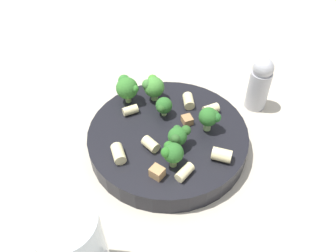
{
  "coord_description": "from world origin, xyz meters",
  "views": [
    {
      "loc": [
        0.24,
        0.23,
        0.38
      ],
      "look_at": [
        0.0,
        0.0,
        0.04
      ],
      "focal_mm": 35.0,
      "sensor_mm": 36.0,
      "label": 1
    }
  ],
  "objects_px": {
    "broccoli_floret_2": "(178,136)",
    "rigatoni_2": "(130,110)",
    "rigatoni_0": "(151,144)",
    "pepper_shaker": "(260,84)",
    "rigatoni_1": "(222,155)",
    "chicken_chunk_0": "(157,172)",
    "broccoli_floret_1": "(127,87)",
    "pasta_bowl": "(168,137)",
    "rigatoni_5": "(118,154)",
    "rigatoni_4": "(189,101)",
    "chicken_chunk_1": "(187,120)",
    "broccoli_floret_0": "(164,106)",
    "broccoli_floret_5": "(172,153)",
    "broccoli_floret_3": "(153,87)",
    "broccoli_floret_4": "(210,117)",
    "rigatoni_6": "(211,109)",
    "rigatoni_3": "(185,172)"
  },
  "relations": [
    {
      "from": "rigatoni_5",
      "to": "pepper_shaker",
      "type": "xyz_separation_m",
      "value": [
        -0.25,
        0.06,
        0.01
      ]
    },
    {
      "from": "rigatoni_6",
      "to": "rigatoni_5",
      "type": "bearing_deg",
      "value": -12.84
    },
    {
      "from": "chicken_chunk_1",
      "to": "pepper_shaker",
      "type": "relative_size",
      "value": 0.17
    },
    {
      "from": "broccoli_floret_1",
      "to": "rigatoni_0",
      "type": "distance_m",
      "value": 0.11
    },
    {
      "from": "rigatoni_2",
      "to": "pasta_bowl",
      "type": "bearing_deg",
      "value": 99.95
    },
    {
      "from": "rigatoni_2",
      "to": "broccoli_floret_1",
      "type": "bearing_deg",
      "value": -125.52
    },
    {
      "from": "rigatoni_1",
      "to": "chicken_chunk_0",
      "type": "xyz_separation_m",
      "value": [
        0.08,
        -0.04,
        -0.0
      ]
    },
    {
      "from": "chicken_chunk_1",
      "to": "broccoli_floret_5",
      "type": "bearing_deg",
      "value": 26.83
    },
    {
      "from": "broccoli_floret_2",
      "to": "rigatoni_2",
      "type": "xyz_separation_m",
      "value": [
        0.0,
        -0.1,
        -0.01
      ]
    },
    {
      "from": "broccoli_floret_0",
      "to": "pepper_shaker",
      "type": "xyz_separation_m",
      "value": [
        -0.15,
        0.08,
        -0.0
      ]
    },
    {
      "from": "rigatoni_6",
      "to": "chicken_chunk_0",
      "type": "xyz_separation_m",
      "value": [
        0.14,
        0.02,
        -0.0
      ]
    },
    {
      "from": "broccoli_floret_2",
      "to": "rigatoni_2",
      "type": "bearing_deg",
      "value": -89.99
    },
    {
      "from": "pepper_shaker",
      "to": "broccoli_floret_4",
      "type": "bearing_deg",
      "value": -2.45
    },
    {
      "from": "broccoli_floret_0",
      "to": "chicken_chunk_0",
      "type": "bearing_deg",
      "value": 39.47
    },
    {
      "from": "broccoli_floret_4",
      "to": "chicken_chunk_1",
      "type": "height_order",
      "value": "broccoli_floret_4"
    },
    {
      "from": "broccoli_floret_1",
      "to": "rigatoni_5",
      "type": "relative_size",
      "value": 1.58
    },
    {
      "from": "broccoli_floret_2",
      "to": "chicken_chunk_0",
      "type": "bearing_deg",
      "value": 15.04
    },
    {
      "from": "broccoli_floret_5",
      "to": "rigatoni_0",
      "type": "distance_m",
      "value": 0.04
    },
    {
      "from": "broccoli_floret_3",
      "to": "rigatoni_5",
      "type": "height_order",
      "value": "broccoli_floret_3"
    },
    {
      "from": "rigatoni_1",
      "to": "pasta_bowl",
      "type": "bearing_deg",
      "value": -83.53
    },
    {
      "from": "broccoli_floret_3",
      "to": "broccoli_floret_4",
      "type": "relative_size",
      "value": 1.06
    },
    {
      "from": "rigatoni_4",
      "to": "chicken_chunk_0",
      "type": "bearing_deg",
      "value": 24.67
    },
    {
      "from": "rigatoni_1",
      "to": "broccoli_floret_0",
      "type": "bearing_deg",
      "value": -95.39
    },
    {
      "from": "pasta_bowl",
      "to": "rigatoni_6",
      "type": "xyz_separation_m",
      "value": [
        -0.07,
        0.02,
        0.02
      ]
    },
    {
      "from": "rigatoni_3",
      "to": "pasta_bowl",
      "type": "bearing_deg",
      "value": -122.0
    },
    {
      "from": "broccoli_floret_0",
      "to": "rigatoni_2",
      "type": "xyz_separation_m",
      "value": [
        0.03,
        -0.04,
        -0.01
      ]
    },
    {
      "from": "broccoli_floret_0",
      "to": "rigatoni_0",
      "type": "relative_size",
      "value": 1.31
    },
    {
      "from": "broccoli_floret_1",
      "to": "broccoli_floret_2",
      "type": "relative_size",
      "value": 1.34
    },
    {
      "from": "broccoli_floret_4",
      "to": "rigatoni_0",
      "type": "distance_m",
      "value": 0.09
    },
    {
      "from": "pasta_bowl",
      "to": "pepper_shaker",
      "type": "distance_m",
      "value": 0.18
    },
    {
      "from": "rigatoni_0",
      "to": "rigatoni_6",
      "type": "height_order",
      "value": "same"
    },
    {
      "from": "rigatoni_1",
      "to": "broccoli_floret_5",
      "type": "bearing_deg",
      "value": -38.9
    },
    {
      "from": "broccoli_floret_2",
      "to": "rigatoni_2",
      "type": "height_order",
      "value": "broccoli_floret_2"
    },
    {
      "from": "rigatoni_2",
      "to": "rigatoni_4",
      "type": "height_order",
      "value": "rigatoni_4"
    },
    {
      "from": "rigatoni_0",
      "to": "pepper_shaker",
      "type": "xyz_separation_m",
      "value": [
        -0.21,
        0.04,
        0.01
      ]
    },
    {
      "from": "rigatoni_2",
      "to": "rigatoni_5",
      "type": "bearing_deg",
      "value": 37.52
    },
    {
      "from": "chicken_chunk_0",
      "to": "rigatoni_0",
      "type": "bearing_deg",
      "value": -124.88
    },
    {
      "from": "rigatoni_4",
      "to": "broccoli_floret_1",
      "type": "bearing_deg",
      "value": -52.75
    },
    {
      "from": "rigatoni_6",
      "to": "rigatoni_0",
      "type": "bearing_deg",
      "value": -8.12
    },
    {
      "from": "rigatoni_2",
      "to": "chicken_chunk_0",
      "type": "height_order",
      "value": "same"
    },
    {
      "from": "rigatoni_0",
      "to": "chicken_chunk_0",
      "type": "relative_size",
      "value": 1.39
    },
    {
      "from": "broccoli_floret_2",
      "to": "rigatoni_0",
      "type": "height_order",
      "value": "broccoli_floret_2"
    },
    {
      "from": "broccoli_floret_0",
      "to": "chicken_chunk_0",
      "type": "height_order",
      "value": "broccoli_floret_0"
    },
    {
      "from": "broccoli_floret_4",
      "to": "rigatoni_2",
      "type": "bearing_deg",
      "value": -63.1
    },
    {
      "from": "broccoli_floret_2",
      "to": "rigatoni_5",
      "type": "distance_m",
      "value": 0.08
    },
    {
      "from": "pasta_bowl",
      "to": "broccoli_floret_0",
      "type": "height_order",
      "value": "broccoli_floret_0"
    },
    {
      "from": "chicken_chunk_0",
      "to": "rigatoni_4",
      "type": "bearing_deg",
      "value": -155.33
    },
    {
      "from": "pasta_bowl",
      "to": "broccoli_floret_4",
      "type": "distance_m",
      "value": 0.07
    },
    {
      "from": "broccoli_floret_3",
      "to": "broccoli_floret_4",
      "type": "distance_m",
      "value": 0.11
    },
    {
      "from": "pasta_bowl",
      "to": "rigatoni_3",
      "type": "relative_size",
      "value": 8.94
    }
  ]
}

